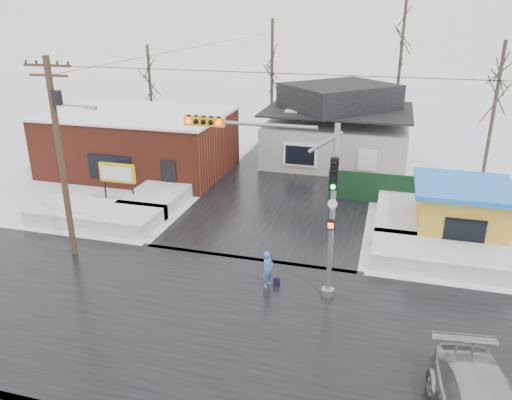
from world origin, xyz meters
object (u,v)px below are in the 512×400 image
(marquee_sign, at_px, (117,174))
(pedestrian, at_px, (268,270))
(kiosk, at_px, (460,212))
(traffic_signal, at_px, (292,186))
(utility_pole, at_px, (61,148))

(marquee_sign, height_order, pedestrian, marquee_sign)
(kiosk, height_order, pedestrian, kiosk)
(traffic_signal, relative_size, marquee_sign, 2.75)
(kiosk, bearing_deg, traffic_signal, -135.16)
(traffic_signal, distance_m, marquee_sign, 13.42)
(traffic_signal, height_order, pedestrian, traffic_signal)
(marquee_sign, bearing_deg, traffic_signal, -29.72)
(traffic_signal, distance_m, pedestrian, 3.88)
(traffic_signal, xyz_separation_m, pedestrian, (-0.93, 0.08, -3.76))
(kiosk, bearing_deg, utility_pole, -159.56)
(pedestrian, bearing_deg, utility_pole, 110.55)
(traffic_signal, xyz_separation_m, kiosk, (7.07, 7.03, -3.08))
(traffic_signal, distance_m, utility_pole, 10.39)
(kiosk, relative_size, pedestrian, 2.96)
(kiosk, bearing_deg, marquee_sign, -178.45)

